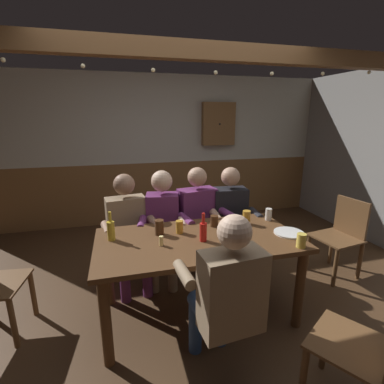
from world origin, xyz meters
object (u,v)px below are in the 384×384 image
Objects in this scene: chair_empty_far_end at (341,235)px; pint_glass_0 at (301,241)px; table_candle at (161,241)px; pint_glass_2 at (214,221)px; chair_empty_near_left at (368,349)px; pint_glass_3 at (246,217)px; dining_table at (199,249)px; pint_glass_5 at (268,214)px; bottle_0 at (111,230)px; person_4 at (226,292)px; wall_dart_cabinet at (218,124)px; plate_0 at (289,233)px; pint_glass_4 at (180,227)px; person_1 at (163,221)px; person_2 at (200,217)px; person_3 at (231,216)px; pint_glass_1 at (159,227)px; bottle_1 at (203,231)px; person_0 at (128,226)px.

pint_glass_0 is (-1.02, -0.65, 0.34)m from chair_empty_far_end.
pint_glass_2 is at bearing 27.32° from table_candle.
chair_empty_near_left is 6.61× the size of pint_glass_3.
table_candle is (-0.33, -0.06, 0.15)m from dining_table.
chair_empty_near_left is 7.30× the size of pint_glass_5.
dining_table is 6.90× the size of bottle_0.
pint_glass_0 is at bearing -16.22° from table_candle.
pint_glass_5 is at bearing 14.81° from table_candle.
person_4 is at bearing -131.51° from pint_glass_5.
pint_glass_0 is 2.95m from wall_dart_cabinet.
plate_0 is 1.04× the size of bottle_0.
pint_glass_4 is at bearing 164.53° from plate_0.
pint_glass_0 is at bearing -30.68° from pint_glass_4.
pint_glass_0 is (0.04, 0.74, 0.34)m from chair_empty_near_left.
dining_table is at bearing 117.34° from person_1.
pint_glass_2 reaches higher than plate_0.
pint_glass_3 is at bearing 157.36° from person_1.
pint_glass_2 is at bearing 77.79° from chair_empty_near_left.
chair_empty_far_end is (1.55, -0.41, -0.21)m from person_2.
person_1 is at bearing 156.23° from pint_glass_5.
plate_0 is (0.60, -0.80, 0.08)m from person_2.
person_3 is at bearing 98.92° from pint_glass_0.
chair_empty_near_left and pint_glass_5 have the same top height.
pint_glass_3 is at bearing 109.80° from pint_glass_0.
pint_glass_3 is (1.26, 0.05, -0.02)m from bottle_0.
pint_glass_1 is at bearing -176.17° from pint_glass_5.
chair_empty_far_end is at bearing 32.48° from pint_glass_0.
pint_glass_5 is at bearing 3.83° from pint_glass_1.
pint_glass_4 reaches higher than pint_glass_2.
bottle_1 is 0.78m from pint_glass_0.
dining_table is 1.44× the size of person_0.
chair_empty_far_end is at bearing 3.58° from pint_glass_3.
chair_empty_far_end is 1.81m from bottle_1.
pint_glass_3 is at bearing 16.56° from table_candle.
pint_glass_0 is 0.16× the size of wall_dart_cabinet.
person_4 reaches higher than plate_0.
person_3 is (0.37, -0.01, -0.01)m from person_2.
person_2 is (0.78, 0.02, 0.02)m from person_0.
pint_glass_4 is (-0.94, 0.26, 0.05)m from plate_0.
pint_glass_4 is (0.20, 0.21, 0.02)m from table_candle.
bottle_1 is at bearing 66.03° from person_2.
chair_empty_near_left reaches higher than pint_glass_0.
pint_glass_5 is 0.17× the size of wall_dart_cabinet.
table_candle is at bearing -169.23° from dining_table.
dining_table is 15.21× the size of pint_glass_0.
person_4 is at bearing -61.82° from table_candle.
bottle_0 reaches higher than chair_empty_far_end.
person_3 is 4.85× the size of bottle_0.
plate_0 is 0.37× the size of wall_dart_cabinet.
bottle_0 is (-2.48, -0.12, 0.37)m from chair_empty_far_end.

